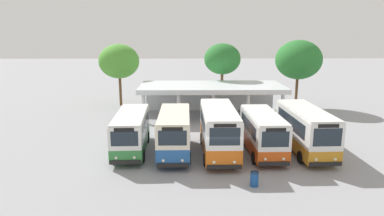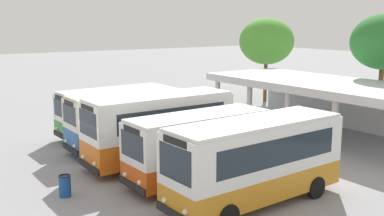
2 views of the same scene
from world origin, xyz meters
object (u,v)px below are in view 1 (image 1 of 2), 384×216
Objects in this scene: city_bus_second_in_row at (174,132)px; waiting_chair_second_from_end at (208,113)px; city_bus_nearest_orange at (131,130)px; waiting_chair_end_by_column at (203,114)px; waiting_chair_middle_seat at (214,113)px; city_bus_fifth_blue at (305,128)px; litter_bin_apron at (254,179)px; city_bus_middle_cream at (219,129)px; city_bus_fourth_amber at (263,132)px.

city_bus_second_in_row reaches higher than waiting_chair_second_from_end.
waiting_chair_end_by_column is at bearing 59.31° from city_bus_nearest_orange.
waiting_chair_middle_seat is (0.56, 0.01, 0.00)m from waiting_chair_second_from_end.
waiting_chair_middle_seat is (1.12, 0.08, 0.00)m from waiting_chair_end_by_column.
city_bus_fifth_blue is at bearing -56.87° from waiting_chair_second_from_end.
city_bus_middle_cream is at bearing 106.71° from litter_bin_apron.
city_bus_fourth_amber is 5.87m from litter_bin_apron.
waiting_chair_second_from_end is 16.09m from litter_bin_apron.
litter_bin_apron is at bearing -36.66° from city_bus_nearest_orange.
city_bus_fourth_amber is at bearing 1.32° from city_bus_middle_cream.
city_bus_fifth_blue is 7.74m from litter_bin_apron.
waiting_chair_middle_seat is (0.45, 10.58, -1.39)m from city_bus_middle_cream.
city_bus_nearest_orange is 11.52m from waiting_chair_end_by_column.
city_bus_fifth_blue is at bearing 50.05° from litter_bin_apron.
city_bus_fifth_blue is 12.20m from waiting_chair_second_from_end.
city_bus_second_in_row is at bearing -177.29° from city_bus_fifth_blue.
city_bus_middle_cream is 10.61m from waiting_chair_end_by_column.
city_bus_second_in_row is 7.60× the size of litter_bin_apron.
city_bus_fifth_blue is 11.91m from waiting_chair_middle_seat.
city_bus_fifth_blue is (9.78, 0.46, 0.08)m from city_bus_second_in_row.
city_bus_second_in_row reaches higher than city_bus_fourth_amber.
city_bus_fifth_blue is 8.96× the size of waiting_chair_second_from_end.
city_bus_fifth_blue reaches higher than city_bus_fourth_amber.
waiting_chair_second_from_end is at bearing 57.14° from city_bus_nearest_orange.
waiting_chair_second_from_end is (0.56, 0.07, 0.00)m from waiting_chair_end_by_column.
city_bus_second_in_row reaches higher than waiting_chair_middle_seat.
city_bus_nearest_orange is 0.94× the size of city_bus_middle_cream.
waiting_chair_end_by_column is 0.96× the size of litter_bin_apron.
city_bus_fifth_blue is at bearing 3.58° from city_bus_middle_cream.
city_bus_fourth_amber is at bearing -174.17° from city_bus_fifth_blue.
city_bus_middle_cream is 8.84× the size of waiting_chair_second_from_end.
city_bus_fourth_amber is 0.88× the size of city_bus_fifth_blue.
city_bus_middle_cream is 6.53m from city_bus_fifth_blue.
waiting_chair_middle_seat is at bearing 70.76° from city_bus_second_in_row.
city_bus_fourth_amber is 10.93m from waiting_chair_middle_seat.
city_bus_nearest_orange is 13.04m from city_bus_fifth_blue.
city_bus_nearest_orange is 6.55m from city_bus_middle_cream.
waiting_chair_end_by_column is 0.56m from waiting_chair_second_from_end.
waiting_chair_second_from_end is at bearing 96.20° from litter_bin_apron.
city_bus_fifth_blue is at bearing 2.71° from city_bus_second_in_row.
city_bus_nearest_orange is 1.05× the size of city_bus_fourth_amber.
waiting_chair_end_by_column is at bearing -175.81° from waiting_chair_middle_seat.
city_bus_nearest_orange is 8.33× the size of waiting_chair_middle_seat.
litter_bin_apron is at bearing -106.49° from city_bus_fourth_amber.
waiting_chair_second_from_end is at bearing 6.94° from waiting_chair_end_by_column.
waiting_chair_end_by_column is (2.59, 10.55, -1.23)m from city_bus_second_in_row.
waiting_chair_middle_seat is (3.71, 10.63, -1.23)m from city_bus_second_in_row.
city_bus_second_in_row is at bearing -11.95° from city_bus_nearest_orange.
city_bus_fifth_blue is 8.56× the size of litter_bin_apron.
city_bus_nearest_orange is at bearing 176.72° from city_bus_fourth_amber.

